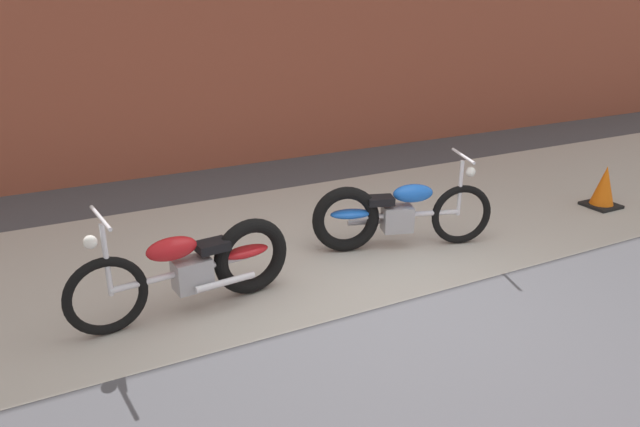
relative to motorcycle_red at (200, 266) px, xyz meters
name	(u,v)px	position (x,y,z in m)	size (l,w,h in m)	color
ground_plane	(392,304)	(1.52, -0.74, -0.40)	(80.00, 80.00, 0.00)	#47474C
sidewalk_slab	(307,237)	(1.52, 1.01, -0.40)	(36.00, 3.50, 0.01)	#B2ADA3
motorcycle_red	(200,266)	(0.00, 0.00, 0.00)	(2.01, 0.58, 1.03)	black
motorcycle_blue	(391,214)	(2.20, 0.32, 0.00)	(1.94, 0.84, 1.03)	black
traffic_cone	(604,189)	(5.40, 0.16, -0.15)	(0.40, 0.40, 0.55)	orange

